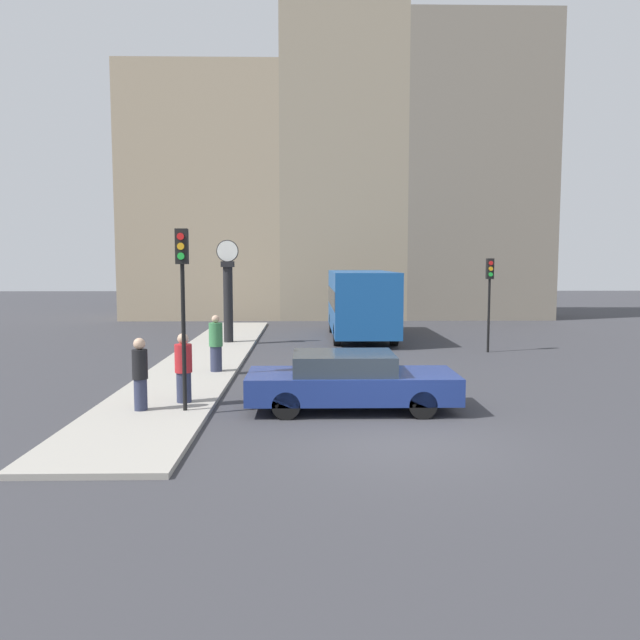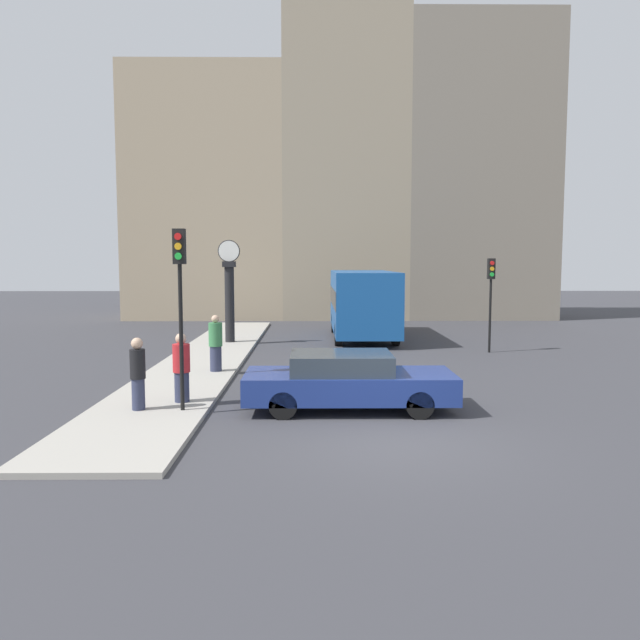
{
  "view_description": "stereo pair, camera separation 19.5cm",
  "coord_description": "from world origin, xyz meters",
  "px_view_note": "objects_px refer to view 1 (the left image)",
  "views": [
    {
      "loc": [
        -1.73,
        -11.44,
        3.38
      ],
      "look_at": [
        -1.34,
        8.38,
        1.52
      ],
      "focal_mm": 35.0,
      "sensor_mm": 36.0,
      "label": 1
    },
    {
      "loc": [
        -1.54,
        -11.44,
        3.38
      ],
      "look_at": [
        -1.34,
        8.38,
        1.52
      ],
      "focal_mm": 35.0,
      "sensor_mm": 36.0,
      "label": 2
    }
  ],
  "objects_px": {
    "sedan_car": "(350,381)",
    "pedestrian_black_jacket": "(140,374)",
    "pedestrian_red_top": "(184,368)",
    "pedestrian_green_hoodie": "(216,344)",
    "traffic_light_near": "(183,282)",
    "street_clock": "(228,294)",
    "traffic_light_far": "(490,285)",
    "bus_distant": "(361,300)"
  },
  "relations": [
    {
      "from": "bus_distant",
      "to": "traffic_light_far",
      "type": "distance_m",
      "value": 6.19
    },
    {
      "from": "street_clock",
      "to": "pedestrian_green_hoodie",
      "type": "relative_size",
      "value": 2.46
    },
    {
      "from": "traffic_light_far",
      "to": "pedestrian_red_top",
      "type": "distance_m",
      "value": 13.0
    },
    {
      "from": "sedan_car",
      "to": "pedestrian_green_hoodie",
      "type": "bearing_deg",
      "value": 129.58
    },
    {
      "from": "pedestrian_red_top",
      "to": "pedestrian_black_jacket",
      "type": "distance_m",
      "value": 1.11
    },
    {
      "from": "street_clock",
      "to": "pedestrian_red_top",
      "type": "distance_m",
      "value": 10.97
    },
    {
      "from": "traffic_light_near",
      "to": "pedestrian_black_jacket",
      "type": "xyz_separation_m",
      "value": [
        -0.98,
        0.04,
        -2.02
      ]
    },
    {
      "from": "traffic_light_far",
      "to": "street_clock",
      "type": "bearing_deg",
      "value": 166.86
    },
    {
      "from": "traffic_light_near",
      "to": "street_clock",
      "type": "bearing_deg",
      "value": 92.54
    },
    {
      "from": "pedestrian_black_jacket",
      "to": "pedestrian_green_hoodie",
      "type": "height_order",
      "value": "pedestrian_green_hoodie"
    },
    {
      "from": "traffic_light_far",
      "to": "pedestrian_red_top",
      "type": "relative_size",
      "value": 2.16
    },
    {
      "from": "bus_distant",
      "to": "traffic_light_near",
      "type": "xyz_separation_m",
      "value": [
        -5.04,
        -13.66,
        1.27
      ]
    },
    {
      "from": "sedan_car",
      "to": "pedestrian_black_jacket",
      "type": "xyz_separation_m",
      "value": [
        -4.65,
        -0.4,
        0.25
      ]
    },
    {
      "from": "bus_distant",
      "to": "traffic_light_near",
      "type": "bearing_deg",
      "value": -110.25
    },
    {
      "from": "sedan_car",
      "to": "pedestrian_green_hoodie",
      "type": "distance_m",
      "value": 5.81
    },
    {
      "from": "pedestrian_red_top",
      "to": "pedestrian_green_hoodie",
      "type": "xyz_separation_m",
      "value": [
        0.15,
        4.1,
        0.03
      ]
    },
    {
      "from": "bus_distant",
      "to": "pedestrian_red_top",
      "type": "xyz_separation_m",
      "value": [
        -5.22,
        -12.84,
        -0.77
      ]
    },
    {
      "from": "sedan_car",
      "to": "traffic_light_far",
      "type": "bearing_deg",
      "value": 57.17
    },
    {
      "from": "bus_distant",
      "to": "pedestrian_red_top",
      "type": "distance_m",
      "value": 13.89
    },
    {
      "from": "sedan_car",
      "to": "traffic_light_far",
      "type": "relative_size",
      "value": 1.36
    },
    {
      "from": "pedestrian_black_jacket",
      "to": "pedestrian_green_hoodie",
      "type": "distance_m",
      "value": 4.97
    },
    {
      "from": "traffic_light_far",
      "to": "pedestrian_green_hoodie",
      "type": "bearing_deg",
      "value": -154.69
    },
    {
      "from": "traffic_light_near",
      "to": "street_clock",
      "type": "xyz_separation_m",
      "value": [
        -0.52,
        11.73,
        -0.89
      ]
    },
    {
      "from": "bus_distant",
      "to": "traffic_light_far",
      "type": "height_order",
      "value": "traffic_light_far"
    },
    {
      "from": "sedan_car",
      "to": "pedestrian_red_top",
      "type": "distance_m",
      "value": 3.87
    },
    {
      "from": "traffic_light_near",
      "to": "street_clock",
      "type": "distance_m",
      "value": 11.77
    },
    {
      "from": "pedestrian_green_hoodie",
      "to": "sedan_car",
      "type": "bearing_deg",
      "value": -50.42
    },
    {
      "from": "pedestrian_red_top",
      "to": "street_clock",
      "type": "bearing_deg",
      "value": 91.78
    },
    {
      "from": "street_clock",
      "to": "traffic_light_near",
      "type": "bearing_deg",
      "value": -87.46
    },
    {
      "from": "sedan_car",
      "to": "street_clock",
      "type": "bearing_deg",
      "value": 110.36
    },
    {
      "from": "traffic_light_far",
      "to": "pedestrian_red_top",
      "type": "xyz_separation_m",
      "value": [
        -9.63,
        -8.58,
        -1.61
      ]
    },
    {
      "from": "bus_distant",
      "to": "street_clock",
      "type": "distance_m",
      "value": 5.9
    },
    {
      "from": "sedan_car",
      "to": "traffic_light_near",
      "type": "bearing_deg",
      "value": -173.12
    },
    {
      "from": "sedan_car",
      "to": "bus_distant",
      "type": "xyz_separation_m",
      "value": [
        1.37,
        13.22,
        1.0
      ]
    },
    {
      "from": "traffic_light_far",
      "to": "bus_distant",
      "type": "bearing_deg",
      "value": 135.96
    },
    {
      "from": "street_clock",
      "to": "pedestrian_red_top",
      "type": "relative_size",
      "value": 2.56
    },
    {
      "from": "bus_distant",
      "to": "traffic_light_far",
      "type": "xyz_separation_m",
      "value": [
        4.41,
        -4.26,
        0.84
      ]
    },
    {
      "from": "street_clock",
      "to": "pedestrian_red_top",
      "type": "height_order",
      "value": "street_clock"
    },
    {
      "from": "pedestrian_black_jacket",
      "to": "traffic_light_near",
      "type": "bearing_deg",
      "value": -2.43
    },
    {
      "from": "bus_distant",
      "to": "street_clock",
      "type": "height_order",
      "value": "street_clock"
    },
    {
      "from": "bus_distant",
      "to": "pedestrian_black_jacket",
      "type": "relative_size",
      "value": 4.73
    },
    {
      "from": "bus_distant",
      "to": "pedestrian_green_hoodie",
      "type": "bearing_deg",
      "value": -120.11
    }
  ]
}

